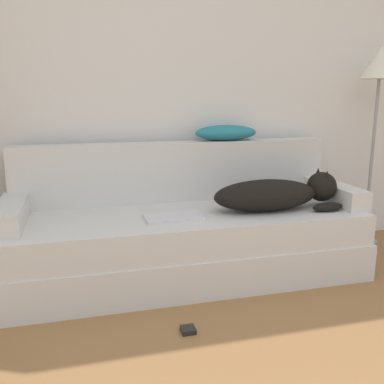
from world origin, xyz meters
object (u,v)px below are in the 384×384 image
(dog, at_px, (276,194))
(floor_lamp, at_px, (380,75))
(throw_pillow, at_px, (226,133))
(couch, at_px, (188,244))
(laptop, at_px, (174,217))
(power_adapter, at_px, (188,330))

(dog, distance_m, floor_lamp, 1.28)
(dog, distance_m, throw_pillow, 0.60)
(throw_pillow, relative_size, floor_lamp, 0.30)
(couch, relative_size, laptop, 6.29)
(dog, xyz_separation_m, power_adapter, (-0.74, -0.58, -0.52))
(floor_lamp, distance_m, power_adapter, 2.34)
(laptop, relative_size, power_adapter, 5.04)
(couch, xyz_separation_m, floor_lamp, (1.53, 0.25, 1.09))
(floor_lamp, bearing_deg, power_adapter, -151.38)
(couch, xyz_separation_m, dog, (0.56, -0.10, 0.33))
(floor_lamp, bearing_deg, laptop, -167.21)
(power_adapter, bearing_deg, throw_pillow, 61.95)
(laptop, distance_m, throw_pillow, 0.82)
(couch, distance_m, throw_pillow, 0.85)
(couch, bearing_deg, floor_lamp, 9.32)
(floor_lamp, bearing_deg, throw_pillow, 175.54)
(power_adapter, bearing_deg, couch, 75.41)
(throw_pillow, bearing_deg, floor_lamp, -4.46)
(dog, bearing_deg, power_adapter, -141.75)
(dog, relative_size, power_adapter, 11.96)
(throw_pillow, bearing_deg, power_adapter, -118.05)
(laptop, bearing_deg, power_adapter, -97.85)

